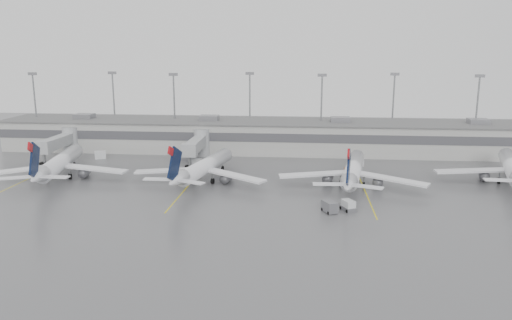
# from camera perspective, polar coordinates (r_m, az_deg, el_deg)

# --- Properties ---
(ground) EXTENTS (260.00, 260.00, 0.00)m
(ground) POSITION_cam_1_polar(r_m,az_deg,el_deg) (78.62, 1.28, -7.42)
(ground) COLOR #525255
(ground) RESTS_ON ground
(terminal) EXTENTS (152.00, 17.00, 9.45)m
(terminal) POSITION_cam_1_polar(r_m,az_deg,el_deg) (133.73, 3.12, 2.76)
(terminal) COLOR #A6A6A1
(terminal) RESTS_ON ground
(light_masts) EXTENTS (142.40, 8.00, 20.60)m
(light_masts) POSITION_cam_1_polar(r_m,az_deg,el_deg) (138.36, 3.26, 6.38)
(light_masts) COLOR gray
(light_masts) RESTS_ON ground
(jet_bridge_left) EXTENTS (4.00, 17.20, 7.00)m
(jet_bridge_left) POSITION_cam_1_polar(r_m,az_deg,el_deg) (135.98, -21.20, 1.96)
(jet_bridge_left) COLOR #95989A
(jet_bridge_left) RESTS_ON ground
(jet_bridge_right) EXTENTS (4.00, 17.20, 7.00)m
(jet_bridge_right) POSITION_cam_1_polar(r_m,az_deg,el_deg) (124.33, -6.61, 1.81)
(jet_bridge_right) COLOR #95989A
(jet_bridge_right) RESTS_ON ground
(stand_markings) EXTENTS (105.25, 40.00, 0.01)m
(stand_markings) POSITION_cam_1_polar(r_m,az_deg,el_deg) (101.46, 2.28, -2.80)
(stand_markings) COLOR yellow
(stand_markings) RESTS_ON ground
(jet_far_left) EXTENTS (29.27, 33.10, 10.79)m
(jet_far_left) POSITION_cam_1_polar(r_m,az_deg,el_deg) (112.89, -21.64, -0.36)
(jet_far_left) COLOR white
(jet_far_left) RESTS_ON ground
(jet_mid_left) EXTENTS (27.91, 31.59, 10.33)m
(jet_mid_left) POSITION_cam_1_polar(r_m,az_deg,el_deg) (102.81, -6.03, -0.81)
(jet_mid_left) COLOR white
(jet_mid_left) RESTS_ON ground
(jet_mid_right) EXTENTS (28.94, 32.68, 10.62)m
(jet_mid_right) POSITION_cam_1_polar(r_m,az_deg,el_deg) (101.01, 11.00, -1.17)
(jet_mid_right) COLOR white
(jet_mid_right) RESTS_ON ground
(baggage_tug) EXTENTS (2.84, 3.34, 1.84)m
(baggage_tug) POSITION_cam_1_polar(r_m,az_deg,el_deg) (86.48, 10.49, -5.25)
(baggage_tug) COLOR silver
(baggage_tug) RESTS_ON ground
(baggage_cart) EXTENTS (2.88, 3.46, 1.93)m
(baggage_cart) POSITION_cam_1_polar(r_m,az_deg,el_deg) (85.01, 8.41, -5.28)
(baggage_cart) COLOR slate
(baggage_cart) RESTS_ON ground
(gse_uld_a) EXTENTS (3.14, 2.69, 1.87)m
(gse_uld_a) POSITION_cam_1_polar(r_m,az_deg,el_deg) (131.02, -17.38, 0.56)
(gse_uld_a) COLOR silver
(gse_uld_a) RESTS_ON ground
(gse_uld_b) EXTENTS (2.74, 2.03, 1.79)m
(gse_uld_b) POSITION_cam_1_polar(r_m,az_deg,el_deg) (117.41, -6.89, -0.32)
(gse_uld_b) COLOR silver
(gse_uld_b) RESTS_ON ground
(gse_uld_c) EXTENTS (2.45, 1.78, 1.62)m
(gse_uld_c) POSITION_cam_1_polar(r_m,az_deg,el_deg) (119.79, 11.62, -0.27)
(gse_uld_c) COLOR silver
(gse_uld_c) RESTS_ON ground
(gse_loader) EXTENTS (2.43, 3.65, 2.19)m
(gse_loader) POSITION_cam_1_polar(r_m,az_deg,el_deg) (124.61, -7.85, 0.50)
(gse_loader) COLOR slate
(gse_loader) RESTS_ON ground
(cone_a) EXTENTS (0.46, 0.46, 0.73)m
(cone_a) POSITION_cam_1_polar(r_m,az_deg,el_deg) (123.09, -20.37, -0.67)
(cone_a) COLOR #FF6605
(cone_a) RESTS_ON ground
(cone_b) EXTENTS (0.50, 0.50, 0.79)m
(cone_b) POSITION_cam_1_polar(r_m,az_deg,el_deg) (118.61, -4.80, -0.38)
(cone_b) COLOR #FF6605
(cone_b) RESTS_ON ground
(cone_c) EXTENTS (0.44, 0.44, 0.70)m
(cone_c) POSITION_cam_1_polar(r_m,az_deg,el_deg) (115.60, 10.13, -0.90)
(cone_c) COLOR #FF6605
(cone_c) RESTS_ON ground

